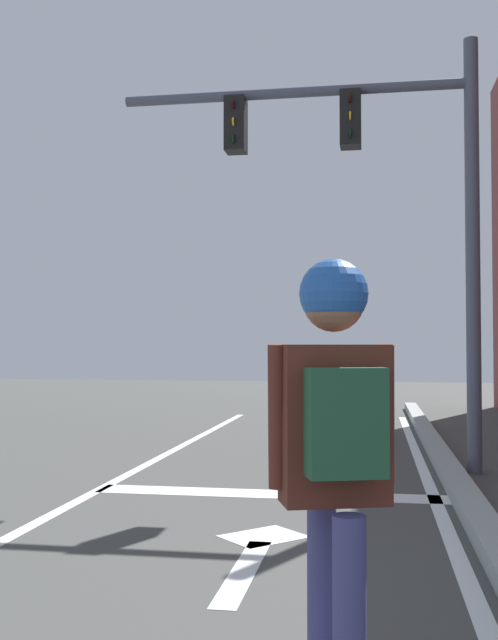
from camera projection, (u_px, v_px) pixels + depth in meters
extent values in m
cube|color=silver|center=(464.00, 571.00, 4.65)|extent=(0.12, 20.00, 0.01)
cube|color=silver|center=(270.00, 494.00, 7.06)|extent=(3.35, 0.40, 0.01)
cube|color=silver|center=(244.00, 571.00, 4.66)|extent=(0.16, 1.40, 0.01)
cube|color=silver|center=(264.00, 536.00, 5.50)|extent=(0.71, 0.71, 0.01)
cylinder|color=#3F417A|center=(322.00, 600.00, 2.76)|extent=(0.11, 0.11, 0.79)
cylinder|color=#3F417A|center=(350.00, 638.00, 2.39)|extent=(0.11, 0.11, 0.79)
cube|color=#56261C|center=(334.00, 424.00, 2.60)|extent=(0.41, 0.28, 0.55)
cylinder|color=#56261C|center=(278.00, 416.00, 2.60)|extent=(0.07, 0.09, 0.50)
cylinder|color=#56261C|center=(385.00, 415.00, 2.66)|extent=(0.07, 0.13, 0.51)
sphere|color=#8C5F47|center=(334.00, 301.00, 2.61)|extent=(0.22, 0.22, 0.22)
sphere|color=#2358AD|center=(334.00, 293.00, 2.61)|extent=(0.24, 0.24, 0.24)
cube|color=#215036|center=(345.00, 422.00, 2.46)|extent=(0.29, 0.21, 0.36)
cylinder|color=#4F5265|center=(473.00, 254.00, 8.28)|extent=(0.16, 0.16, 4.85)
cylinder|color=#4F5265|center=(292.00, 93.00, 8.67)|extent=(4.02, 0.12, 0.12)
cube|color=black|center=(351.00, 120.00, 8.55)|extent=(0.24, 0.28, 0.64)
cylinder|color=#3A0605|center=(350.00, 98.00, 8.41)|extent=(0.02, 0.10, 0.10)
cylinder|color=yellow|center=(350.00, 116.00, 8.40)|extent=(0.02, 0.10, 0.10)
cylinder|color=black|center=(350.00, 133.00, 8.40)|extent=(0.02, 0.10, 0.10)
cube|color=black|center=(236.00, 125.00, 8.77)|extent=(0.24, 0.28, 0.64)
cylinder|color=#3A0605|center=(234.00, 104.00, 8.63)|extent=(0.02, 0.10, 0.10)
cylinder|color=yellow|center=(233.00, 122.00, 8.62)|extent=(0.02, 0.10, 0.10)
cylinder|color=black|center=(233.00, 139.00, 8.62)|extent=(0.02, 0.10, 0.10)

